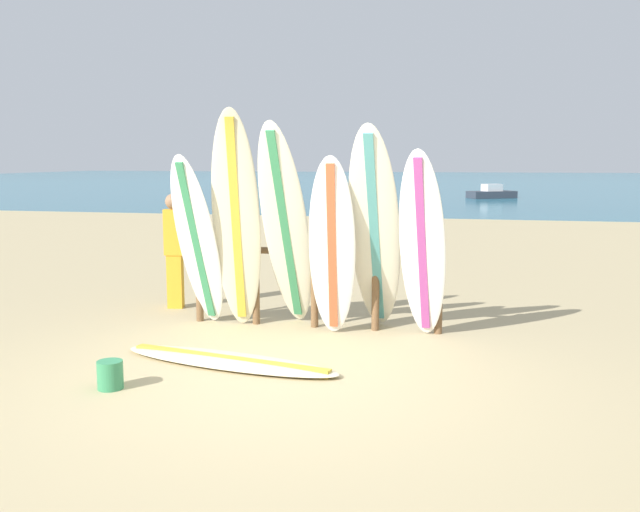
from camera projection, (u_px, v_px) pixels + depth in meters
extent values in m
plane|color=tan|center=(274.00, 387.00, 6.19)|extent=(120.00, 120.00, 0.00)
cube|color=teal|center=(455.00, 181.00, 62.26)|extent=(120.00, 80.00, 0.01)
cylinder|color=brown|center=(199.00, 279.00, 8.63)|extent=(0.09, 0.09, 1.06)
cylinder|color=brown|center=(256.00, 281.00, 8.47)|extent=(0.09, 0.09, 1.06)
cylinder|color=brown|center=(315.00, 283.00, 8.31)|extent=(0.09, 0.09, 1.06)
cylinder|color=brown|center=(376.00, 286.00, 8.16)|extent=(0.09, 0.09, 1.06)
cylinder|color=brown|center=(439.00, 288.00, 8.00)|extent=(0.09, 0.09, 1.06)
cylinder|color=brown|center=(315.00, 252.00, 8.26)|extent=(3.04, 0.08, 0.08)
ellipsoid|color=white|center=(197.00, 242.00, 8.21)|extent=(0.62, 0.85, 2.07)
cube|color=#388C59|center=(197.00, 242.00, 8.21)|extent=(0.20, 0.74, 1.91)
ellipsoid|color=beige|center=(236.00, 221.00, 8.08)|extent=(0.64, 0.72, 2.58)
cube|color=gold|center=(236.00, 221.00, 8.08)|extent=(0.18, 0.63, 2.38)
ellipsoid|color=silver|center=(286.00, 229.00, 8.00)|extent=(0.56, 1.24, 2.43)
cube|color=#388C59|center=(286.00, 229.00, 8.00)|extent=(0.12, 1.15, 2.24)
ellipsoid|color=white|center=(332.00, 247.00, 7.77)|extent=(0.57, 0.57, 2.05)
cube|color=#CC5933|center=(332.00, 247.00, 7.77)|extent=(0.14, 0.50, 1.89)
ellipsoid|color=silver|center=(375.00, 232.00, 7.81)|extent=(0.58, 1.21, 2.39)
cube|color=teal|center=(375.00, 232.00, 7.81)|extent=(0.11, 1.12, 2.21)
ellipsoid|color=white|center=(422.00, 246.00, 7.60)|extent=(0.60, 0.81, 2.12)
cube|color=#A53F8C|center=(422.00, 246.00, 7.60)|extent=(0.18, 0.71, 1.96)
ellipsoid|color=beige|center=(228.00, 361.00, 6.87)|extent=(2.43, 1.03, 0.07)
cube|color=gold|center=(228.00, 361.00, 6.87)|extent=(2.16, 0.54, 0.08)
cube|color=gold|center=(175.00, 281.00, 9.41)|extent=(0.22, 0.16, 0.73)
cube|color=gold|center=(174.00, 232.00, 9.32)|extent=(0.27, 0.19, 0.61)
sphere|color=#997051|center=(173.00, 201.00, 9.26)|extent=(0.21, 0.21, 0.21)
cube|color=#333842|center=(492.00, 195.00, 35.45)|extent=(2.59, 2.10, 0.35)
cube|color=silver|center=(492.00, 188.00, 35.40)|extent=(1.10, 1.04, 0.36)
cylinder|color=#388C59|center=(110.00, 375.00, 6.12)|extent=(0.23, 0.23, 0.25)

